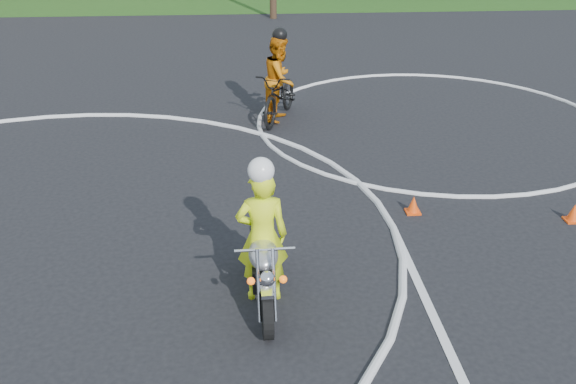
{
  "coord_description": "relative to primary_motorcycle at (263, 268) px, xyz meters",
  "views": [
    {
      "loc": [
        3.67,
        -5.82,
        4.97
      ],
      "look_at": [
        4.25,
        2.21,
        1.1
      ],
      "focal_mm": 40.0,
      "sensor_mm": 36.0,
      "label": 1
    }
  ],
  "objects": [
    {
      "name": "traffic_cones",
      "position": [
        2.21,
        1.35,
        -0.39
      ],
      "size": [
        20.43,
        10.6,
        0.3
      ],
      "color": "#FE4A0D",
      "rests_on": "ground"
    },
    {
      "name": "course_markings",
      "position": [
        -1.69,
        3.18,
        -0.52
      ],
      "size": [
        19.05,
        19.05,
        0.12
      ],
      "color": "silver",
      "rests_on": "ground"
    },
    {
      "name": "rider_primary_grp",
      "position": [
        -0.0,
        0.14,
        0.45
      ],
      "size": [
        0.68,
        0.46,
        2.02
      ],
      "rotation": [
        0.0,
        0.0,
        0.03
      ],
      "color": "#E6FF1A",
      "rests_on": "ground"
    },
    {
      "name": "rider_second_grp",
      "position": [
        0.66,
        7.29,
        0.22
      ],
      "size": [
        1.47,
        2.34,
        2.13
      ],
      "rotation": [
        0.0,
        0.0,
        -0.34
      ],
      "color": "black",
      "rests_on": "ground"
    },
    {
      "name": "primary_motorcycle",
      "position": [
        0.0,
        0.0,
        0.0
      ],
      "size": [
        0.73,
        2.07,
        1.09
      ],
      "rotation": [
        0.0,
        0.0,
        0.03
      ],
      "color": "black",
      "rests_on": "ground"
    }
  ]
}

